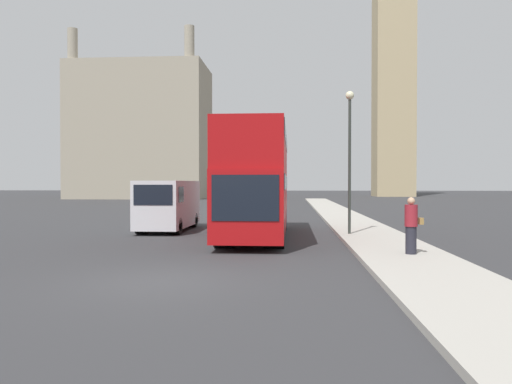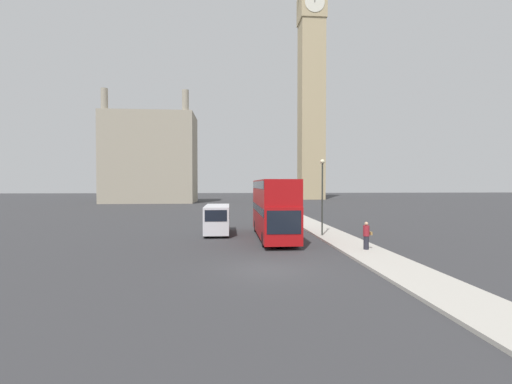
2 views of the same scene
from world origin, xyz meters
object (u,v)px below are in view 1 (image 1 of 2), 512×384
(white_van, at_px, (168,204))
(street_lamp, at_px, (350,141))
(red_double_decker_bus, at_px, (257,178))
(clock_tower, at_px, (394,6))
(pedestrian, at_px, (411,226))

(white_van, xyz_separation_m, street_lamp, (8.40, -2.34, 2.80))
(red_double_decker_bus, bearing_deg, street_lamp, 3.60)
(red_double_decker_bus, xyz_separation_m, white_van, (-4.46, 2.59, -1.23))
(clock_tower, relative_size, street_lamp, 10.95)
(red_double_decker_bus, relative_size, pedestrian, 6.13)
(red_double_decker_bus, bearing_deg, pedestrian, -48.54)
(clock_tower, distance_m, pedestrian, 83.24)
(pedestrian, xyz_separation_m, street_lamp, (-1.16, 6.02, 3.08))
(white_van, relative_size, pedestrian, 3.23)
(red_double_decker_bus, distance_m, pedestrian, 7.85)
(clock_tower, relative_size, pedestrian, 38.54)
(clock_tower, bearing_deg, white_van, -109.81)
(clock_tower, xyz_separation_m, white_van, (-24.04, -66.72, -32.59))
(clock_tower, distance_m, white_van, 78.05)
(clock_tower, bearing_deg, pedestrian, -100.91)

